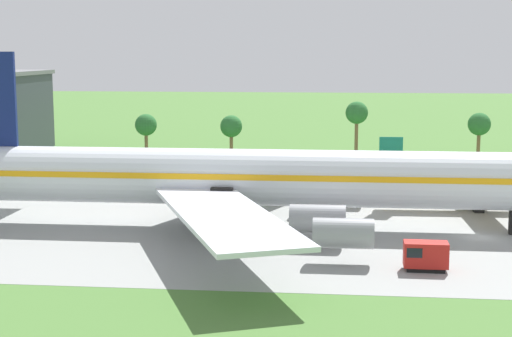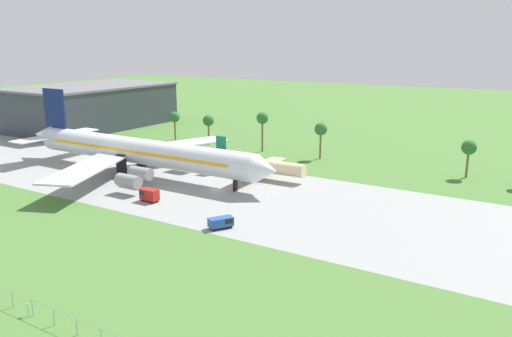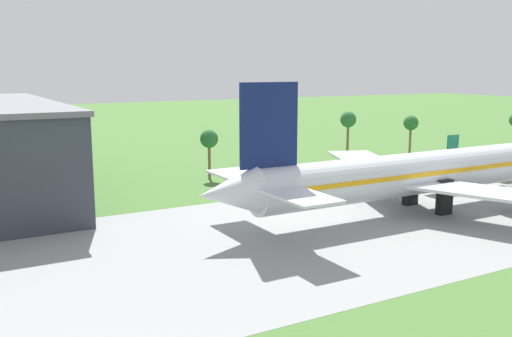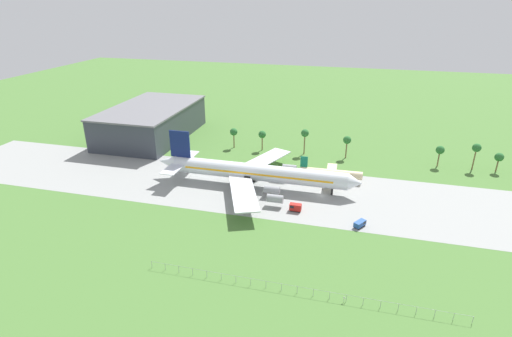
% 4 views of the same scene
% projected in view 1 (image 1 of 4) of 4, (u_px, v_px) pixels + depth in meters
% --- Properties ---
extents(ground_plane, '(600.00, 600.00, 0.00)m').
position_uv_depth(ground_plane, '(479.00, 237.00, 85.22)').
color(ground_plane, '#477233').
extents(taxiway_strip, '(320.00, 44.00, 0.02)m').
position_uv_depth(taxiway_strip, '(479.00, 237.00, 85.22)').
color(taxiway_strip, gray).
rests_on(taxiway_strip, ground_plane).
extents(jet_airliner, '(80.87, 61.41, 20.00)m').
position_uv_depth(jet_airliner, '(244.00, 178.00, 88.68)').
color(jet_airliner, silver).
rests_on(jet_airliner, ground_plane).
extents(regional_aircraft, '(24.77, 22.13, 9.34)m').
position_uv_depth(regional_aircraft, '(477.00, 187.00, 98.76)').
color(regional_aircraft, beige).
rests_on(regional_aircraft, ground_plane).
extents(baggage_tug, '(4.05, 2.08, 2.72)m').
position_uv_depth(baggage_tug, '(424.00, 255.00, 72.03)').
color(baggage_tug, black).
rests_on(baggage_tug, ground_plane).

